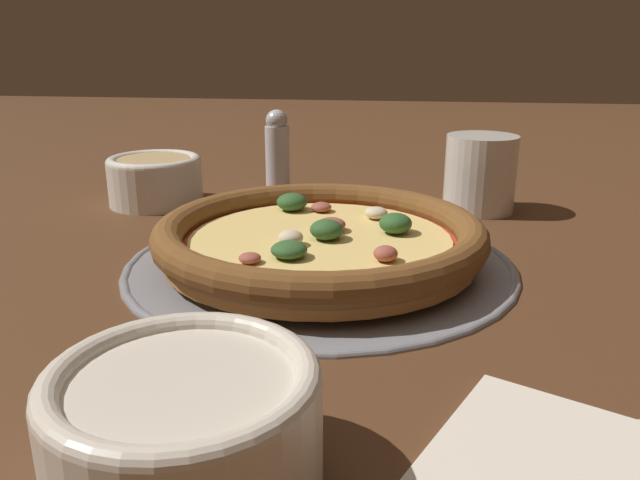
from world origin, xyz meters
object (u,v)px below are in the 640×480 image
at_px(bowl_near, 155,178).
at_px(drinking_cup, 480,173).
at_px(pizza, 320,237).
at_px(bowl_far, 185,424).
at_px(pepper_shaker, 277,149).
at_px(pizza_tray, 320,261).
at_px(fork, 638,427).

distance_m(bowl_near, drinking_cup, 0.39).
relative_size(pizza, bowl_near, 2.62).
bearing_deg(drinking_cup, bowl_far, 70.38).
xyz_separation_m(drinking_cup, pepper_shaker, (0.25, -0.08, 0.01)).
distance_m(bowl_far, pepper_shaker, 0.59).
distance_m(pizza_tray, drinking_cup, 0.26).
relative_size(drinking_cup, fork, 0.50).
bearing_deg(fork, bowl_far, 177.08).
bearing_deg(fork, pizza, 110.34).
height_order(pizza_tray, drinking_cup, drinking_cup).
relative_size(pizza_tray, fork, 1.96).
bearing_deg(fork, pizza_tray, 110.40).
relative_size(drinking_cup, pepper_shaker, 0.85).
relative_size(pizza_tray, bowl_near, 3.09).
bearing_deg(bowl_far, pizza_tray, -93.92).
height_order(bowl_near, bowl_far, bowl_far).
bearing_deg(pepper_shaker, drinking_cup, 161.96).
bearing_deg(drinking_cup, pizza_tray, 52.64).
relative_size(bowl_near, fork, 0.63).
bearing_deg(drinking_cup, bowl_near, 3.05).
bearing_deg(bowl_near, pizza_tray, 140.50).
bearing_deg(bowl_near, bowl_far, 113.29).
relative_size(pizza, drinking_cup, 3.33).
bearing_deg(pepper_shaker, pizza_tray, 108.44).
bearing_deg(bowl_far, drinking_cup, -109.62).
xyz_separation_m(bowl_near, bowl_far, (-0.21, 0.48, 0.00)).
bearing_deg(drinking_cup, pizza, 52.63).
height_order(bowl_near, fork, bowl_near).
bearing_deg(bowl_far, pepper_shaker, -82.50).
relative_size(bowl_near, bowl_far, 0.92).
bearing_deg(bowl_near, pizza, 140.56).
height_order(pizza_tray, fork, pizza_tray).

